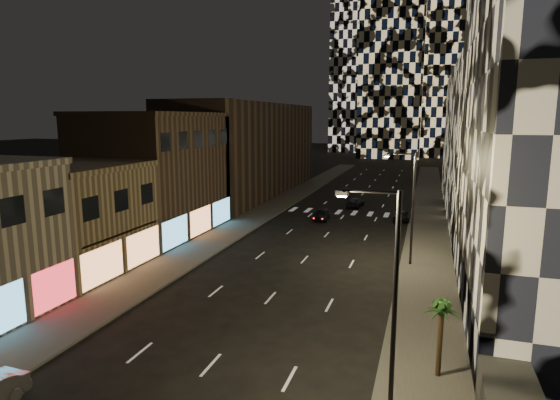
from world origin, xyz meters
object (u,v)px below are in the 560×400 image
Objects in this scene: streetlight_near at (389,285)px; car_dark_midlane at (322,215)px; car_dark_oncoming at (355,202)px; streetlight_far at (410,201)px; car_dark_rightlane at (402,217)px; palm_tree at (442,314)px.

car_dark_midlane is at bearing 106.64° from streetlight_near.
streetlight_far is at bearing 113.62° from car_dark_oncoming.
streetlight_near is 2.28× the size of car_dark_midlane.
car_dark_rightlane is (8.98, 2.32, -0.13)m from car_dark_midlane.
streetlight_near is 4.37m from palm_tree.
streetlight_near is at bearing -90.00° from streetlight_far.
car_dark_rightlane is at bearing 94.59° from streetlight_far.
car_dark_midlane is (-10.33, 14.57, -4.68)m from streetlight_far.
car_dark_midlane is 33.93m from palm_tree.
car_dark_rightlane is at bearing 92.10° from streetlight_near.
palm_tree is (2.14, -16.89, -2.20)m from streetlight_far.
palm_tree is (2.14, 3.11, -2.20)m from streetlight_near.
streetlight_near is at bearing -124.49° from palm_tree.
streetlight_near is 2.47× the size of palm_tree.
car_dark_oncoming is at bearing 73.73° from car_dark_midlane.
car_dark_oncoming is (-7.85, 44.13, -4.74)m from streetlight_near.
streetlight_far is 25.81m from car_dark_oncoming.
car_dark_midlane is 1.09× the size of palm_tree.
car_dark_oncoming is (-7.85, 24.13, -4.74)m from streetlight_far.
streetlight_far is 18.47m from car_dark_midlane.
car_dark_oncoming is at bearing 100.09° from streetlight_near.
streetlight_near is 20.00m from streetlight_far.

